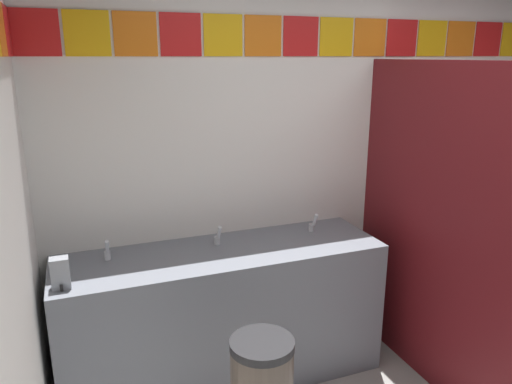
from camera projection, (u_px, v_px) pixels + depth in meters
name	position (u px, v px, depth m)	size (l,w,h in m)	color
wall_back	(328.00, 163.00, 3.37)	(3.79, 0.09, 2.51)	white
vanity_counter	(224.00, 313.00, 2.99)	(1.94, 0.58, 0.86)	slate
faucet_left	(107.00, 252.00, 2.72)	(0.04, 0.10, 0.14)	silver
faucet_center	(218.00, 237.00, 2.95)	(0.04, 0.10, 0.14)	silver
faucet_right	(313.00, 224.00, 3.17)	(0.04, 0.10, 0.14)	silver
soap_dispenser	(60.00, 273.00, 2.40)	(0.09, 0.09, 0.16)	gray
stall_divider	(492.00, 243.00, 2.69)	(0.92, 1.46, 1.96)	maroon
toilet	(453.00, 293.00, 3.54)	(0.39, 0.49, 0.74)	white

